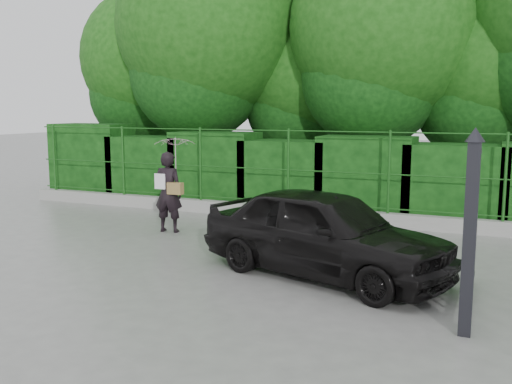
% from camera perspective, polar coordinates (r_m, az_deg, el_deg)
% --- Properties ---
extents(ground, '(80.00, 80.00, 0.00)m').
position_cam_1_polar(ground, '(9.55, -8.41, -7.27)').
color(ground, gray).
extents(kerb, '(14.00, 0.25, 0.30)m').
position_cam_1_polar(kerb, '(13.46, 1.61, -1.94)').
color(kerb, '#9E9E99').
rests_on(kerb, ground).
extents(fence, '(14.13, 0.06, 1.80)m').
position_cam_1_polar(fence, '(13.23, 2.52, 2.47)').
color(fence, '#195016').
rests_on(fence, kerb).
extents(hedge, '(14.20, 1.20, 2.11)m').
position_cam_1_polar(hedge, '(14.31, 2.56, 1.88)').
color(hedge, black).
rests_on(hedge, ground).
extents(trees, '(17.10, 6.15, 8.08)m').
position_cam_1_polar(trees, '(16.12, 10.00, 15.59)').
color(trees, black).
rests_on(trees, ground).
extents(gate, '(0.22, 2.33, 2.36)m').
position_cam_1_polar(gate, '(7.23, 20.77, -3.12)').
color(gate, black).
rests_on(gate, ground).
extents(woman, '(0.91, 0.88, 1.99)m').
position_cam_1_polar(woman, '(11.87, -8.37, 2.10)').
color(woman, black).
rests_on(woman, ground).
extents(car, '(4.32, 2.79, 1.37)m').
position_cam_1_polar(car, '(8.79, 6.85, -4.02)').
color(car, black).
rests_on(car, ground).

